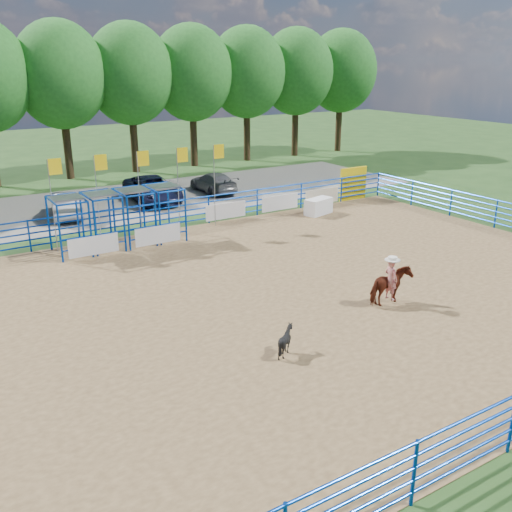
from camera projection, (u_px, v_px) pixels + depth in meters
name	position (u px, v px, depth m)	size (l,w,h in m)	color
ground	(263.00, 299.00, 20.62)	(120.00, 120.00, 0.00)	#305321
arena_dirt	(263.00, 299.00, 20.61)	(30.00, 20.00, 0.02)	olive
gravel_strip	(111.00, 203.00, 34.25)	(40.00, 10.00, 0.01)	gray
announcer_table	(318.00, 206.00, 31.71)	(1.67, 0.78, 0.89)	white
horse_and_rider	(391.00, 281.00, 19.89)	(1.63, 0.81, 2.50)	maroon
calf	(286.00, 341.00, 16.61)	(0.69, 0.78, 0.86)	black
car_b	(67.00, 204.00, 31.18)	(1.49, 4.27, 1.41)	gray
car_c	(152.00, 189.00, 34.52)	(2.47, 5.36, 1.49)	black
car_d	(213.00, 182.00, 37.04)	(1.75, 4.30, 1.25)	slate
perimeter_fence	(263.00, 280.00, 20.37)	(30.10, 20.10, 1.50)	#083CAF
chute_assembly	(126.00, 218.00, 26.34)	(19.32, 2.41, 4.20)	#083CAF
treeline	(59.00, 70.00, 39.00)	(56.40, 6.40, 11.24)	#3F2B19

